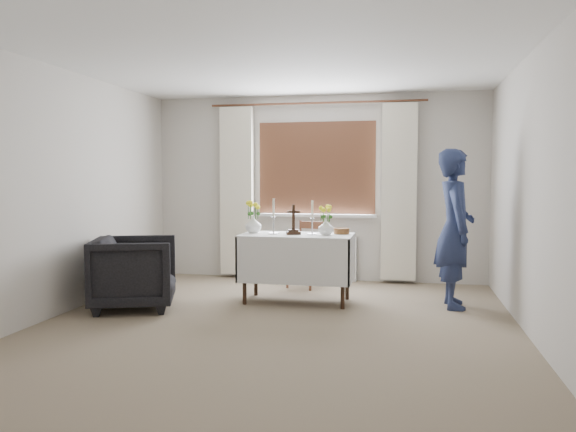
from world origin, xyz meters
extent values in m
plane|color=#826D5A|center=(0.00, 0.00, 0.00)|extent=(5.00, 5.00, 0.00)
cube|color=white|center=(0.00, 1.06, 0.38)|extent=(1.24, 0.64, 0.76)
imported|color=black|center=(-1.63, 0.40, 0.39)|extent=(1.07, 1.06, 0.77)
imported|color=#212C4F|center=(1.70, 1.16, 0.85)|extent=(0.46, 0.65, 1.70)
cube|color=white|center=(0.00, 2.42, 0.30)|extent=(1.10, 0.10, 0.60)
imported|color=white|center=(-0.52, 1.11, 0.86)|extent=(0.19, 0.19, 0.19)
imported|color=white|center=(0.33, 1.05, 0.85)|extent=(0.18, 0.18, 0.17)
cylinder|color=brown|center=(0.48, 1.20, 0.79)|extent=(0.19, 0.19, 0.07)
camera|label=1|loc=(1.17, -5.05, 1.40)|focal=35.00mm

